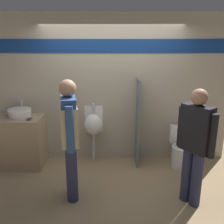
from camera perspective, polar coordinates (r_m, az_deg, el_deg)
The scene contains 10 objects.
ground_plane at distance 4.52m, azimuth -0.01°, elevation -13.50°, with size 16.00×16.00×0.00m, color #997F5B.
display_wall at distance 4.61m, azimuth 0.01°, elevation 5.23°, with size 4.37×0.07×2.70m.
sink_counter at distance 4.87m, azimuth -20.38°, elevation -6.31°, with size 0.90×0.58×0.92m.
sink_basin at distance 4.74m, azimuth -20.19°, elevation -0.13°, with size 0.40×0.40×0.28m.
cell_phone at distance 4.53m, azimuth -18.26°, elevation -1.53°, with size 0.07×0.14×0.01m.
divider_near_counter at distance 4.54m, azimuth 5.99°, elevation -2.45°, with size 0.03×0.44×1.59m.
urinal_near_counter at distance 4.62m, azimuth -4.13°, elevation -2.86°, with size 0.36×0.30×1.11m.
toilet at distance 4.80m, azimuth 15.61°, elevation -8.40°, with size 0.38×0.55×0.85m.
person_in_vest at distance 3.48m, azimuth -9.51°, elevation -4.64°, with size 0.30×0.60×1.75m.
person_with_lanyard at distance 3.54m, azimuth 18.55°, elevation -6.77°, with size 0.40×0.48×1.65m.
Camera 1 is at (0.01, -3.93, 2.24)m, focal length 40.00 mm.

